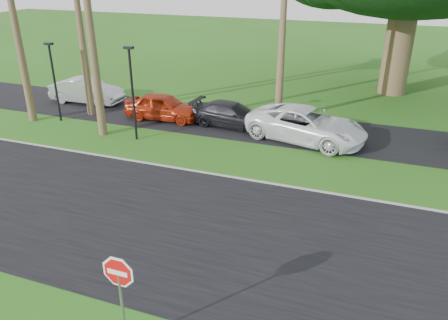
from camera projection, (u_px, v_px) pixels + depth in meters
ground at (166, 264)px, 13.05m from camera, size 120.00×120.00×0.00m
road at (193, 228)px, 14.76m from camera, size 120.00×8.00×0.02m
parking_strip at (271, 127)px, 23.72m from camera, size 120.00×5.00×0.02m
curb at (232, 177)px, 18.21m from camera, size 120.00×0.12×0.06m
stop_sign_near at (120, 284)px, 9.60m from camera, size 1.05×0.07×2.62m
streetlight_left at (54, 77)px, 23.73m from camera, size 0.45×0.25×4.34m
streetlight_right at (132, 88)px, 21.09m from camera, size 0.45×0.25×4.64m
car_silver at (87, 91)px, 27.52m from camera, size 4.73×1.79×1.54m
car_red at (163, 107)px, 24.65m from camera, size 4.41×1.94×1.48m
car_dark at (232, 115)px, 23.62m from camera, size 4.63×2.19×1.30m
car_minivan at (306, 125)px, 21.67m from camera, size 6.42×4.01×1.66m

